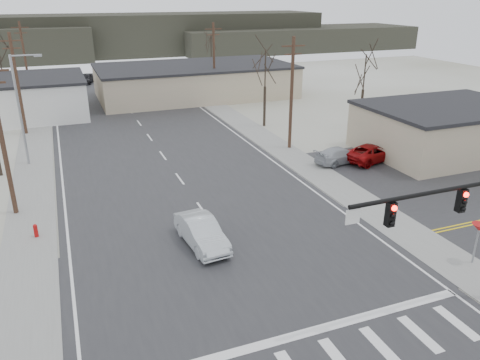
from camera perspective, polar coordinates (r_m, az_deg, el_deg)
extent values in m
plane|color=silver|center=(24.58, 0.96, -11.24)|extent=(140.00, 140.00, 0.00)
cube|color=#272729|center=(37.42, -7.73, 0.65)|extent=(18.00, 110.00, 0.05)
cube|color=#272729|center=(24.57, 0.96, -11.20)|extent=(90.00, 10.00, 0.04)
cube|color=#272729|center=(39.77, 25.09, -0.01)|extent=(18.00, 20.00, 0.03)
cube|color=gray|center=(41.37, -23.85, 1.02)|extent=(3.00, 90.00, 0.06)
cube|color=gray|center=(45.21, 3.86, 4.55)|extent=(3.00, 90.00, 0.06)
cylinder|color=black|center=(19.94, 23.24, -1.23)|extent=(8.40, 0.18, 0.18)
cube|color=black|center=(20.99, 25.38, -2.25)|extent=(0.32, 0.30, 1.00)
cube|color=black|center=(18.71, 17.86, -3.97)|extent=(0.32, 0.30, 1.00)
sphere|color=#FF0C05|center=(20.77, 25.84, -1.62)|extent=(0.22, 0.22, 0.22)
sphere|color=#FF0C05|center=(18.47, 18.29, -3.28)|extent=(0.22, 0.22, 0.22)
cube|color=silver|center=(17.67, 13.60, -4.35)|extent=(0.60, 0.04, 0.60)
cylinder|color=#A50C0C|center=(30.13, -23.61, -5.85)|extent=(0.24, 0.24, 0.70)
sphere|color=#A50C0C|center=(29.96, -23.72, -5.17)|extent=(0.24, 0.24, 0.24)
cylinder|color=gray|center=(27.72, 26.77, -7.21)|extent=(0.10, 0.10, 2.10)
cone|color=#A50C0C|center=(27.25, 27.16, -5.18)|extent=(0.80, 0.80, 0.40)
cube|color=tan|center=(66.51, -5.49, 11.84)|extent=(26.00, 14.00, 4.00)
cube|color=black|center=(66.18, -5.56, 13.67)|extent=(26.30, 14.30, 0.30)
cube|color=tan|center=(45.92, 23.77, 5.56)|extent=(14.00, 10.00, 4.00)
cube|color=black|center=(45.43, 24.18, 8.16)|extent=(14.30, 10.30, 0.30)
cylinder|color=#442D1F|center=(32.38, -27.02, 4.35)|extent=(0.30, 0.30, 10.00)
cylinder|color=#442D1F|center=(51.87, -25.44, 10.42)|extent=(0.30, 0.30, 10.00)
cube|color=#442D1F|center=(51.36, -26.21, 14.99)|extent=(2.20, 0.12, 0.12)
cube|color=#442D1F|center=(51.42, -26.08, 14.22)|extent=(1.60, 0.12, 0.12)
cylinder|color=#442D1F|center=(71.64, -24.71, 13.16)|extent=(0.30, 0.30, 10.00)
cube|color=#442D1F|center=(71.27, -25.26, 16.47)|extent=(2.20, 0.12, 0.12)
cube|color=#442D1F|center=(71.32, -25.17, 15.92)|extent=(1.60, 0.12, 0.12)
cylinder|color=#442D1F|center=(42.63, 6.29, 10.31)|extent=(0.30, 0.30, 10.00)
cube|color=#442D1F|center=(42.01, 6.53, 15.93)|extent=(2.20, 0.12, 0.12)
cube|color=#442D1F|center=(42.08, 6.49, 14.99)|extent=(1.60, 0.12, 0.12)
cylinder|color=#442D1F|center=(62.71, -3.18, 14.08)|extent=(0.30, 0.30, 10.00)
cube|color=#442D1F|center=(62.28, -3.27, 17.91)|extent=(2.20, 0.12, 0.12)
cube|color=#442D1F|center=(62.33, -3.25, 17.27)|extent=(1.60, 0.12, 0.12)
cylinder|color=gray|center=(42.13, -25.26, 7.53)|extent=(0.20, 0.20, 9.00)
cylinder|color=gray|center=(41.36, -24.85, 13.63)|extent=(2.00, 0.12, 0.12)
cube|color=gray|center=(41.32, -23.43, 13.76)|extent=(0.60, 0.25, 0.18)
cylinder|color=#31261E|center=(50.70, 3.01, 8.93)|extent=(0.28, 0.28, 4.25)
cylinder|color=#31261E|center=(49.99, 3.10, 13.20)|extent=(0.14, 0.14, 4.25)
cylinder|color=#31261E|center=(66.29, -26.67, 9.85)|extent=(0.28, 0.28, 4.50)
cylinder|color=#31261E|center=(75.50, -3.48, 13.08)|extent=(0.28, 0.28, 4.00)
cylinder|color=#31261E|center=(75.04, -3.54, 15.80)|extent=(0.14, 0.14, 4.00)
cylinder|color=#31261E|center=(52.02, 14.56, 8.45)|extent=(0.28, 0.28, 4.00)
cylinder|color=#31261E|center=(51.35, 14.94, 12.36)|extent=(0.14, 0.14, 4.00)
cube|color=#333026|center=(117.64, -10.46, 17.13)|extent=(80.00, 18.00, 9.00)
cube|color=#333026|center=(123.90, 6.96, 16.73)|extent=(60.00, 18.00, 5.50)
imported|color=#B6BDC2|center=(26.69, -4.72, -6.35)|extent=(2.13, 4.97, 1.59)
imported|color=black|center=(67.71, -12.97, 10.53)|extent=(3.93, 5.53, 1.49)
imported|color=black|center=(79.96, -18.23, 11.69)|extent=(3.03, 4.82, 1.53)
imported|color=maroon|center=(41.45, 15.78, 3.22)|extent=(5.72, 3.72, 1.46)
imported|color=#9EA2A8|center=(40.36, 12.07, 2.97)|extent=(4.87, 2.65, 1.34)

